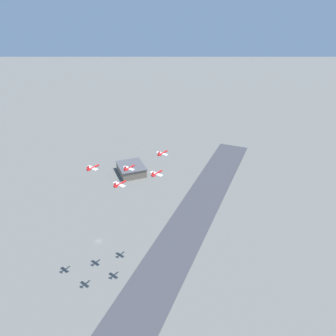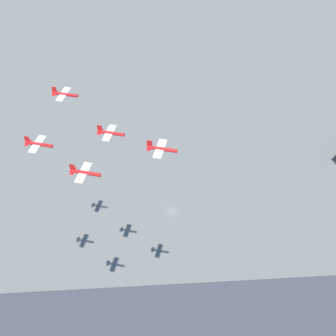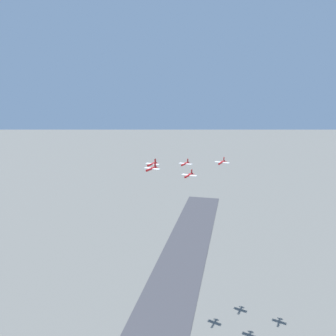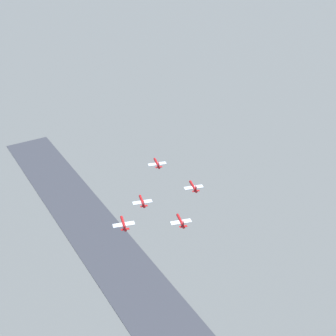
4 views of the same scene
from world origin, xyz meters
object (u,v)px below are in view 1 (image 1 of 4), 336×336
jet_1 (129,168)px  jet_4 (120,184)px  jet_0 (162,153)px  hangar (131,169)px  jet_3 (93,168)px  jet_2 (157,174)px

jet_1 → jet_4: jet_4 is taller
jet_0 → hangar: bearing=142.8°
jet_0 → jet_1: 20.02m
jet_3 → hangar: bearing=127.8°
jet_1 → hangar: bearing=135.0°
jet_1 → jet_2: 19.77m
hangar → jet_4: (-154.25, 44.67, 76.27)m
hangar → jet_3: 167.67m
jet_0 → jet_2: (-16.84, 9.33, -2.36)m
jet_2 → hangar: bearing=140.1°
jet_0 → jet_2: 19.39m
jet_0 → jet_1: (-0.03, 19.25, -5.51)m
jet_4 → jet_0: bearing=90.0°
jet_2 → jet_4: 19.36m
jet_1 → jet_0: bearing=59.5°
hangar → jet_2: size_ratio=4.17×
jet_1 → jet_3: 19.62m
hangar → jet_3: size_ratio=4.17×
jet_2 → jet_3: (16.78, 29.17, 0.64)m
hangar → jet_4: size_ratio=4.17×
jet_2 → jet_4: size_ratio=1.00×
jet_0 → jet_3: jet_0 is taller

